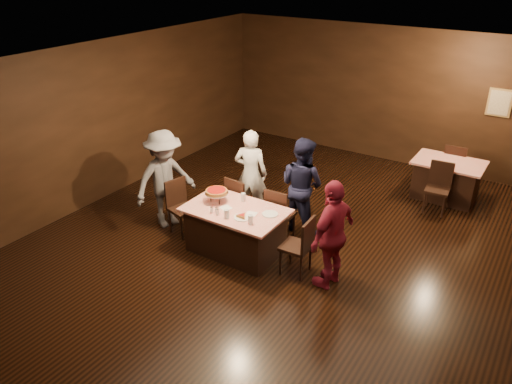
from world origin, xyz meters
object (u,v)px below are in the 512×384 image
at_px(chair_far_right, 281,213).
at_px(chair_end_left, 183,208).
at_px(back_table, 446,180).
at_px(glass_back, 243,197).
at_px(diner_grey_knit, 165,179).
at_px(chair_back_far, 454,165).
at_px(glass_front_right, 250,219).
at_px(diner_white_jacket, 251,174).
at_px(main_table, 236,230).
at_px(chair_back_near, 438,189).
at_px(glass_front_left, 227,214).
at_px(diner_navy_hoodie, 302,185).
at_px(pizza_stand, 217,192).
at_px(chair_end_right, 296,245).
at_px(chair_far_left, 241,201).
at_px(plate_empty, 270,214).
at_px(diner_red_shirt, 333,234).

bearing_deg(chair_far_right, chair_end_left, 24.97).
height_order(back_table, glass_back, glass_back).
distance_m(back_table, diner_grey_knit, 5.43).
distance_m(chair_end_left, chair_back_far, 5.62).
relative_size(chair_far_right, glass_front_right, 6.79).
height_order(diner_white_jacket, glass_front_right, diner_white_jacket).
height_order(main_table, chair_back_near, chair_back_near).
bearing_deg(chair_back_far, glass_front_right, 65.56).
bearing_deg(chair_back_far, diner_white_jacket, 46.61).
xyz_separation_m(glass_front_left, glass_front_right, (0.40, 0.05, 0.00)).
relative_size(diner_navy_hoodie, glass_front_right, 12.10).
relative_size(back_table, diner_grey_knit, 0.74).
distance_m(diner_grey_knit, pizza_stand, 1.13).
height_order(chair_end_right, diner_navy_hoodie, diner_navy_hoodie).
relative_size(chair_end_right, chair_back_far, 1.00).
bearing_deg(pizza_stand, glass_back, 35.54).
distance_m(main_table, diner_white_jacket, 1.34).
height_order(back_table, pizza_stand, pizza_stand).
bearing_deg(diner_white_jacket, chair_far_left, 82.31).
xyz_separation_m(chair_far_left, chair_end_right, (1.50, -0.75, 0.00)).
relative_size(chair_end_left, glass_front_left, 6.79).
xyz_separation_m(back_table, chair_far_right, (-1.97, -3.07, 0.09)).
relative_size(plate_empty, glass_back, 1.79).
relative_size(chair_far_right, chair_back_far, 1.00).
bearing_deg(chair_back_far, diner_grey_knit, 46.12).
bearing_deg(diner_navy_hoodie, glass_front_left, 83.29).
xyz_separation_m(diner_white_jacket, diner_red_shirt, (2.14, -1.15, 0.01)).
bearing_deg(diner_red_shirt, diner_navy_hoodie, -128.55).
height_order(pizza_stand, glass_front_left, pizza_stand).
height_order(chair_end_left, chair_back_near, same).
bearing_deg(chair_end_right, back_table, 158.87).
bearing_deg(plate_empty, main_table, -164.74).
distance_m(main_table, back_table, 4.50).
height_order(glass_front_left, glass_back, same).
xyz_separation_m(chair_back_near, diner_red_shirt, (-0.71, -3.10, 0.36)).
relative_size(chair_far_right, glass_front_left, 6.79).
distance_m(chair_back_near, plate_empty, 3.50).
relative_size(diner_white_jacket, diner_navy_hoodie, 0.97).
bearing_deg(glass_front_left, glass_back, 99.46).
xyz_separation_m(chair_far_left, glass_front_right, (0.85, -1.00, 0.37)).
height_order(chair_end_left, diner_navy_hoodie, diner_navy_hoodie).
bearing_deg(diner_grey_knit, chair_end_left, -80.82).
relative_size(chair_back_near, glass_front_right, 6.79).
distance_m(chair_far_right, plate_empty, 0.69).
bearing_deg(diner_navy_hoodie, back_table, -113.75).
xyz_separation_m(diner_grey_knit, diner_red_shirt, (3.18, -0.04, -0.05)).
relative_size(main_table, diner_white_jacket, 0.97).
relative_size(main_table, plate_empty, 6.40).
height_order(chair_back_near, glass_front_right, chair_back_near).
bearing_deg(chair_far_right, diner_red_shirt, 148.51).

